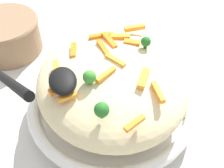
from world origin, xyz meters
name	(u,v)px	position (x,y,z in m)	size (l,w,h in m)	color
ground_plane	(112,112)	(0.00, 0.00, 0.00)	(2.40, 2.40, 0.00)	beige
serving_bowl	(112,104)	(0.00, 0.00, 0.02)	(0.30, 0.30, 0.04)	white
pasta_mound	(112,82)	(0.00, 0.00, 0.08)	(0.27, 0.25, 0.09)	beige
carrot_piece_0	(158,92)	(-0.07, -0.05, 0.12)	(0.04, 0.01, 0.01)	orange
carrot_piece_1	(115,59)	(0.00, -0.01, 0.13)	(0.04, 0.01, 0.01)	orange
carrot_piece_2	(134,123)	(-0.12, 0.00, 0.12)	(0.03, 0.01, 0.01)	orange
carrot_piece_3	(106,75)	(-0.03, 0.02, 0.13)	(0.04, 0.01, 0.01)	orange
carrot_piece_4	(67,97)	(-0.05, 0.08, 0.12)	(0.03, 0.01, 0.01)	orange
carrot_piece_5	(132,42)	(0.04, -0.05, 0.12)	(0.03, 0.01, 0.01)	orange
carrot_piece_6	(135,28)	(0.08, -0.06, 0.12)	(0.04, 0.01, 0.01)	orange
carrot_piece_7	(143,78)	(-0.05, -0.04, 0.13)	(0.04, 0.01, 0.01)	orange
carrot_piece_8	(120,37)	(0.06, -0.03, 0.13)	(0.03, 0.01, 0.01)	orange
carrot_piece_9	(59,89)	(-0.03, 0.09, 0.12)	(0.03, 0.01, 0.01)	orange
carrot_piece_10	(109,41)	(0.05, -0.01, 0.13)	(0.04, 0.01, 0.01)	orange
carrot_piece_11	(56,69)	(0.01, 0.09, 0.12)	(0.03, 0.01, 0.01)	orange
carrot_piece_12	(103,35)	(0.07, 0.00, 0.12)	(0.04, 0.01, 0.01)	orange
carrot_piece_13	(73,50)	(0.05, 0.05, 0.12)	(0.03, 0.01, 0.01)	orange
carrot_piece_14	(103,48)	(0.04, 0.01, 0.13)	(0.04, 0.01, 0.01)	orange
broccoli_floret_0	(90,77)	(-0.03, 0.04, 0.14)	(0.02, 0.02, 0.02)	#377928
broccoli_floret_1	(102,110)	(-0.09, 0.04, 0.13)	(0.02, 0.02, 0.02)	#205B1C
broccoli_floret_2	(146,42)	(0.03, -0.06, 0.13)	(0.02, 0.02, 0.02)	#205B1C
serving_spoon	(46,82)	(-0.04, 0.10, 0.15)	(0.13, 0.11, 0.09)	black
companion_bowl	(6,34)	(0.24, 0.18, 0.04)	(0.15, 0.15, 0.08)	#8C6B4C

